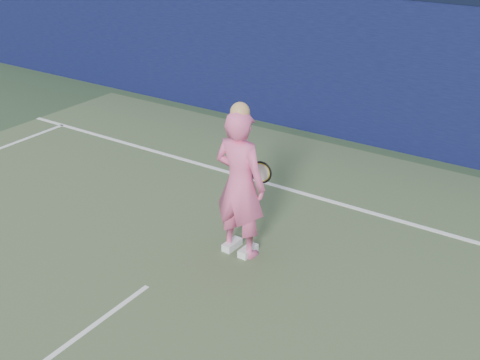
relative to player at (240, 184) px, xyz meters
The scene contains 5 objects.
ground 2.42m from the player, 101.63° to the right, with size 80.00×80.00×0.00m, color #2B4228.
backstop_wall 4.34m from the player, 95.98° to the left, with size 24.00×0.40×2.50m, color #0C0E34.
player is the anchor object (origin of this frame).
racket 0.42m from the player, 89.79° to the left, with size 0.53×0.14×0.29m.
court_lines 2.72m from the player, 100.15° to the right, with size 11.00×12.04×0.01m.
Camera 1 is at (3.94, -3.03, 3.98)m, focal length 45.00 mm.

